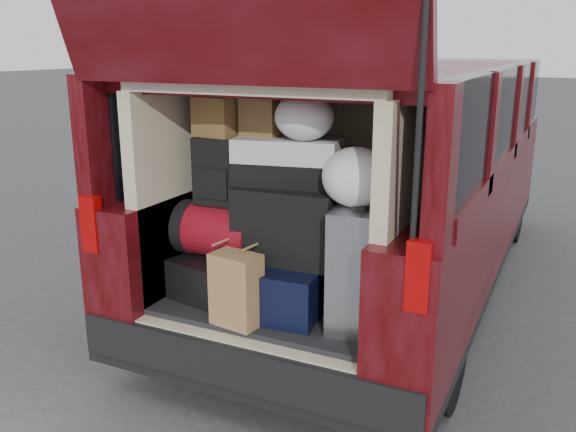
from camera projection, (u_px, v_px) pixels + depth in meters
name	position (u px, v px, depth m)	size (l,w,h in m)	color
ground	(269.00, 404.00, 3.37)	(80.00, 80.00, 0.00)	#343436
minivan	(378.00, 180.00, 4.74)	(1.90, 5.35, 2.77)	black
load_floor	(290.00, 338.00, 3.54)	(1.24, 1.05, 0.55)	black
black_hardshell	(227.00, 273.00, 3.48)	(0.41, 0.56, 0.23)	black
navy_hardshell	(283.00, 282.00, 3.29)	(0.50, 0.61, 0.26)	black
silver_roller	(360.00, 266.00, 3.02)	(0.26, 0.41, 0.62)	silver
kraft_bag	(236.00, 290.00, 3.05)	(0.24, 0.15, 0.37)	#A27C49
red_duffel	(219.00, 231.00, 3.38)	(0.46, 0.30, 0.30)	maroon
black_soft_case	(289.00, 224.00, 3.21)	(0.54, 0.33, 0.39)	black
backpack	(219.00, 171.00, 3.31)	(0.26, 0.16, 0.37)	black
twotone_duffel	(288.00, 161.00, 3.20)	(0.55, 0.28, 0.25)	silver
grocery_sack_lower	(219.00, 116.00, 3.29)	(0.23, 0.19, 0.21)	olive
grocery_sack_upper	(263.00, 116.00, 3.23)	(0.21, 0.17, 0.21)	olive
plastic_bag_center	(304.00, 117.00, 3.04)	(0.30, 0.28, 0.24)	white
plastic_bag_right	(356.00, 177.00, 2.90)	(0.33, 0.31, 0.29)	white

